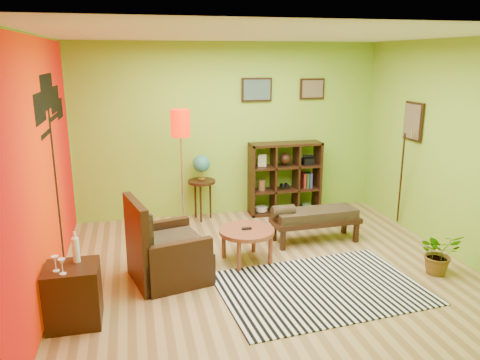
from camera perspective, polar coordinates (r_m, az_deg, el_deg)
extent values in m
plane|color=tan|center=(5.96, 3.28, -10.69)|extent=(5.00, 5.00, 0.00)
cube|color=#87BC2F|center=(7.66, -1.33, 6.05)|extent=(5.00, 0.04, 2.80)
cube|color=#87BC2F|center=(3.49, 14.09, -5.14)|extent=(5.00, 0.04, 2.80)
cube|color=#87BC2F|center=(5.37, -23.00, 1.08)|extent=(0.04, 4.50, 2.80)
cube|color=#87BC2F|center=(6.66, 24.62, 3.38)|extent=(0.04, 4.50, 2.80)
cube|color=white|center=(5.39, 3.74, 17.28)|extent=(5.00, 4.50, 0.04)
cube|color=#FF3000|center=(5.37, -22.79, 1.10)|extent=(0.01, 4.45, 2.75)
cube|color=black|center=(5.97, -21.45, -0.93)|extent=(0.01, 0.14, 2.10)
cube|color=black|center=(5.31, -23.20, 8.06)|extent=(0.01, 0.65, 0.32)
cube|color=black|center=(5.84, -22.44, 9.93)|extent=(0.01, 0.85, 0.40)
cube|color=black|center=(6.34, -21.64, 9.13)|extent=(0.01, 0.70, 0.32)
cube|color=black|center=(6.70, -21.11, 8.13)|extent=(0.01, 0.50, 0.26)
cube|color=black|center=(7.66, 2.05, 10.94)|extent=(0.50, 0.03, 0.38)
cube|color=#4B6D62|center=(7.64, 2.10, 10.93)|extent=(0.44, 0.01, 0.32)
cube|color=black|center=(7.96, 8.78, 10.93)|extent=(0.42, 0.03, 0.34)
cube|color=#7B6749|center=(7.94, 8.85, 10.92)|extent=(0.36, 0.01, 0.28)
cube|color=black|center=(7.33, 20.40, 6.71)|extent=(0.03, 0.44, 0.56)
cube|color=#7B6749|center=(7.31, 20.23, 6.72)|extent=(0.01, 0.38, 0.50)
cylinder|color=black|center=(7.42, 19.02, 0.07)|extent=(0.23, 0.34, 1.46)
cone|color=silver|center=(7.15, 20.15, 5.51)|extent=(0.08, 0.09, 0.16)
cube|color=white|center=(5.56, 9.81, -12.83)|extent=(2.40, 1.74, 0.01)
cylinder|color=brown|center=(6.00, 0.83, -6.26)|extent=(0.71, 0.71, 0.05)
cylinder|color=brown|center=(6.36, 1.68, -7.11)|extent=(0.06, 0.06, 0.38)
cylinder|color=brown|center=(6.17, -2.00, -7.81)|extent=(0.06, 0.06, 0.38)
cylinder|color=brown|center=(6.00, 3.73, -8.52)|extent=(0.06, 0.06, 0.38)
cylinder|color=brown|center=(5.80, -0.12, -9.33)|extent=(0.06, 0.06, 0.38)
cube|color=black|center=(5.98, 0.83, -5.94)|extent=(0.12, 0.05, 0.02)
cube|color=black|center=(5.71, -8.41, -10.00)|extent=(0.98, 0.96, 0.37)
cube|color=black|center=(5.49, -12.42, -7.57)|extent=(0.28, 0.80, 1.02)
cube|color=black|center=(5.34, -7.15, -10.48)|extent=(0.74, 0.26, 0.59)
cube|color=black|center=(6.00, -9.61, -7.64)|extent=(0.74, 0.26, 0.59)
cube|color=#FECD7A|center=(5.62, -8.24, -7.64)|extent=(0.78, 0.76, 0.13)
cube|color=#FECD7A|center=(5.44, -11.77, -5.65)|extent=(0.22, 0.60, 0.46)
cube|color=black|center=(5.00, -19.64, -13.05)|extent=(0.51, 0.47, 0.61)
cylinder|color=white|center=(4.90, -19.37, -8.05)|extent=(0.07, 0.07, 0.25)
cylinder|color=white|center=(4.85, -19.52, -6.36)|extent=(0.02, 0.02, 0.07)
cylinder|color=white|center=(4.81, -21.50, -10.27)|extent=(0.06, 0.06, 0.01)
cylinder|color=white|center=(4.79, -21.56, -9.72)|extent=(0.01, 0.01, 0.09)
cone|color=white|center=(4.76, -21.64, -8.96)|extent=(0.07, 0.07, 0.06)
cylinder|color=white|center=(4.73, -20.78, -10.64)|extent=(0.06, 0.06, 0.01)
cylinder|color=white|center=(4.71, -20.83, -10.09)|extent=(0.01, 0.01, 0.09)
cone|color=white|center=(4.68, -20.91, -9.31)|extent=(0.07, 0.07, 0.06)
cylinder|color=silver|center=(7.02, -6.85, -6.58)|extent=(0.28, 0.28, 0.03)
cylinder|color=silver|center=(6.76, -7.07, 0.11)|extent=(0.03, 0.03, 1.72)
cylinder|color=red|center=(6.61, -7.29, 6.90)|extent=(0.27, 0.27, 0.38)
cylinder|color=black|center=(7.48, -4.69, -0.20)|extent=(0.44, 0.44, 0.04)
cylinder|color=black|center=(7.62, -3.64, -2.46)|extent=(0.03, 0.03, 0.61)
cylinder|color=black|center=(7.66, -5.46, -2.41)|extent=(0.03, 0.03, 0.61)
cylinder|color=black|center=(7.44, -4.81, -2.92)|extent=(0.03, 0.03, 0.61)
cylinder|color=gold|center=(7.47, -4.69, 0.13)|extent=(0.11, 0.11, 0.02)
cylinder|color=gold|center=(7.46, -4.70, 0.62)|extent=(0.02, 0.02, 0.11)
sphere|color=#1770A5|center=(7.41, -4.73, 2.01)|extent=(0.27, 0.27, 0.27)
cube|color=black|center=(7.68, 1.38, -0.02)|extent=(0.04, 0.35, 1.20)
cube|color=black|center=(8.04, 9.41, 0.46)|extent=(0.04, 0.35, 1.20)
cube|color=black|center=(8.01, 5.39, -3.79)|extent=(1.20, 0.35, 0.04)
cube|color=black|center=(7.72, 5.59, 4.40)|extent=(1.20, 0.35, 0.04)
cube|color=black|center=(7.78, 4.09, 0.15)|extent=(0.03, 0.33, 1.12)
cube|color=black|center=(7.91, 6.86, 0.31)|extent=(0.03, 0.33, 1.12)
cube|color=black|center=(7.90, 5.45, -1.17)|extent=(1.12, 0.33, 0.03)
cube|color=black|center=(7.80, 5.52, 1.65)|extent=(1.12, 0.33, 0.03)
cylinder|color=#C8B493|center=(7.87, 2.63, -3.53)|extent=(0.20, 0.20, 0.07)
sphere|color=black|center=(7.77, 5.55, 2.59)|extent=(0.20, 0.20, 0.20)
cube|color=black|center=(7.92, 8.28, 2.29)|extent=(0.18, 0.15, 0.10)
cylinder|color=black|center=(7.86, 5.19, -0.70)|extent=(0.06, 0.12, 0.06)
cylinder|color=black|center=(7.89, 5.74, -0.67)|extent=(0.06, 0.12, 0.06)
ellipsoid|color=#384C26|center=(8.12, 8.08, -3.03)|extent=(0.18, 0.18, 0.09)
cylinder|color=brown|center=(7.75, 2.67, -0.65)|extent=(0.12, 0.12, 0.18)
cube|color=#C8B493|center=(7.65, 2.70, 2.38)|extent=(0.14, 0.03, 0.20)
cube|color=maroon|center=(7.97, 7.73, -0.05)|extent=(0.04, 0.18, 0.26)
cube|color=#1E4C1E|center=(7.99, 8.10, -0.03)|extent=(0.04, 0.18, 0.26)
cube|color=navy|center=(8.01, 8.46, -0.01)|extent=(0.04, 0.18, 0.26)
cube|color=black|center=(6.74, 9.17, -4.89)|extent=(1.27, 0.50, 0.07)
cube|color=#FECD7A|center=(6.71, 9.21, -4.10)|extent=(1.18, 0.44, 0.13)
cylinder|color=#FECD7A|center=(6.50, 5.27, -3.76)|extent=(0.32, 0.17, 0.16)
cube|color=black|center=(7.19, 12.58, -5.28)|extent=(0.07, 0.07, 0.28)
cube|color=black|center=(6.76, 4.17, -6.26)|extent=(0.07, 0.07, 0.28)
cube|color=black|center=(6.90, 13.96, -6.25)|extent=(0.07, 0.07, 0.28)
cube|color=black|center=(6.45, 5.24, -7.36)|extent=(0.07, 0.07, 0.28)
imported|color=#26661E|center=(6.24, 23.02, -8.66)|extent=(0.50, 0.55, 0.41)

